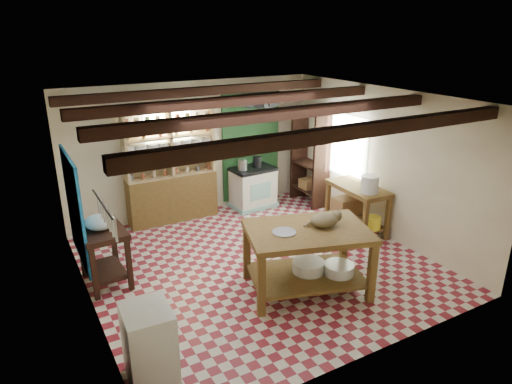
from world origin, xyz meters
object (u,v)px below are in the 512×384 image
prep_table (105,256)px  stove (253,187)px  work_table (307,260)px  white_cabinet (149,345)px  cat (324,220)px  right_counter (356,209)px

prep_table → stove: bearing=22.8°
work_table → stove: size_ratio=1.92×
stove → prep_table: 3.68m
white_cabinet → cat: cat is taller
stove → cat: size_ratio=2.09×
stove → right_counter: bearing=-65.8°
white_cabinet → cat: size_ratio=2.09×
stove → prep_table: size_ratio=1.00×
prep_table → work_table: bearing=-35.4°
cat → work_table: bearing=-178.7°
work_table → cat: 0.62m
white_cabinet → right_counter: size_ratio=0.71×
prep_table → white_cabinet: 2.22m
prep_table → white_cabinet: (-0.02, -2.22, -0.00)m
stove → prep_table: prep_table is taller
white_cabinet → right_counter: bearing=26.1°
prep_table → cat: size_ratio=2.10×
white_cabinet → cat: 2.84m
right_counter → cat: (-1.69, -1.21, 0.60)m
work_table → cat: cat is taller
white_cabinet → right_counter: (4.40, 1.84, 0.00)m
work_table → stove: bearing=91.5°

